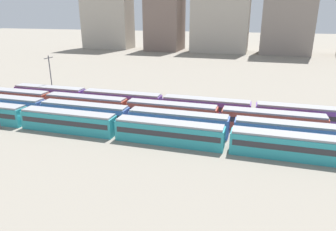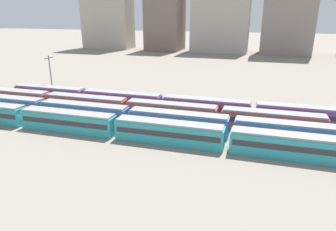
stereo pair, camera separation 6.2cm
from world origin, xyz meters
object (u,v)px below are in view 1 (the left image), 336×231
Objects in this scene: train_track_0 at (116,127)px; train_track_1 at (232,127)px; train_track_2 at (127,108)px; catenary_pole_1 at (51,75)px; train_track_3 at (253,111)px.

train_track_0 and train_track_1 have the same top height.
train_track_1 and train_track_2 have the same top height.
catenary_pole_1 reaches higher than train_track_2.
catenary_pole_1 is (-45.59, 13.50, 3.96)m from train_track_1.
train_track_0 and train_track_3 have the same top height.
train_track_2 is 7.03× the size of catenary_pole_1.
train_track_1 is at bearing -13.52° from train_track_2.
train_track_0 and train_track_2 have the same top height.
train_track_2 is at bearing 103.81° from train_track_0.
train_track_2 is at bearing -168.19° from train_track_3.
train_track_1 is at bearing 15.25° from train_track_0.
train_track_1 and train_track_3 have the same top height.
train_track_0 is 0.66× the size of train_track_3.
catenary_pole_1 is at bearing 163.51° from train_track_1.
catenary_pole_1 is at bearing 144.82° from train_track_0.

